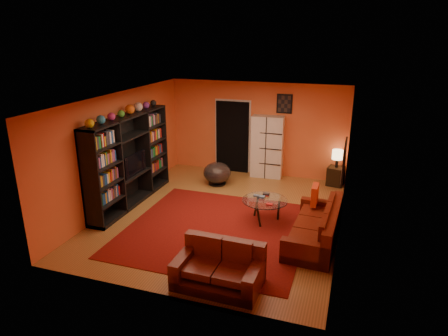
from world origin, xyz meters
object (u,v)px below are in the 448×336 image
(tv, at_px, (132,164))
(coffee_table, at_px, (265,202))
(loveseat, at_px, (220,267))
(sofa, at_px, (318,228))
(table_lamp, at_px, (338,155))
(side_table, at_px, (336,176))
(storage_cabinet, at_px, (267,147))
(bowl_chair, at_px, (217,173))
(entertainment_unit, at_px, (130,160))

(tv, distance_m, coffee_table, 3.22)
(tv, distance_m, loveseat, 3.92)
(sofa, xyz_separation_m, table_lamp, (0.11, 3.24, 0.54))
(coffee_table, height_order, side_table, side_table)
(tv, relative_size, storage_cabinet, 0.51)
(tv, height_order, table_lamp, tv)
(sofa, bearing_deg, bowl_chair, 143.93)
(coffee_table, relative_size, bowl_chair, 1.32)
(coffee_table, xyz_separation_m, side_table, (1.30, 2.71, -0.19))
(coffee_table, distance_m, table_lamp, 3.03)
(entertainment_unit, distance_m, tv, 0.09)
(bowl_chair, bearing_deg, sofa, -38.55)
(side_table, bearing_deg, entertainment_unit, -149.06)
(sofa, height_order, table_lamp, table_lamp)
(table_lamp, bearing_deg, tv, -148.76)
(loveseat, bearing_deg, bowl_chair, 21.20)
(tv, height_order, side_table, tv)
(sofa, distance_m, table_lamp, 3.29)
(entertainment_unit, distance_m, side_table, 5.34)
(coffee_table, xyz_separation_m, bowl_chair, (-1.70, 1.77, -0.12))
(sofa, distance_m, side_table, 3.24)
(table_lamp, bearing_deg, side_table, 0.00)
(storage_cabinet, height_order, table_lamp, storage_cabinet)
(bowl_chair, bearing_deg, coffee_table, -46.10)
(coffee_table, height_order, bowl_chair, bowl_chair)
(coffee_table, height_order, table_lamp, table_lamp)
(sofa, distance_m, loveseat, 2.33)
(table_lamp, bearing_deg, storage_cabinet, 177.37)
(sofa, relative_size, bowl_chair, 2.90)
(sofa, height_order, storage_cabinet, storage_cabinet)
(coffee_table, relative_size, side_table, 1.94)
(sofa, height_order, loveseat, same)
(bowl_chair, xyz_separation_m, table_lamp, (3.00, 0.94, 0.51))
(coffee_table, bearing_deg, tv, -179.86)
(loveseat, xyz_separation_m, storage_cabinet, (-0.42, 5.22, 0.58))
(loveseat, xyz_separation_m, bowl_chair, (-1.53, 4.20, 0.03))
(sofa, xyz_separation_m, loveseat, (-1.36, -1.90, 0.00))
(side_table, xyz_separation_m, table_lamp, (0.00, 0.00, 0.58))
(sofa, height_order, bowl_chair, sofa)
(entertainment_unit, bearing_deg, storage_cabinet, 46.77)
(tv, xyz_separation_m, table_lamp, (4.47, 2.71, -0.14))
(loveseat, distance_m, side_table, 5.34)
(table_lamp, bearing_deg, coffee_table, -115.67)
(entertainment_unit, height_order, storage_cabinet, entertainment_unit)
(entertainment_unit, distance_m, coffee_table, 3.28)
(sofa, distance_m, bowl_chair, 3.69)
(sofa, relative_size, storage_cabinet, 1.24)
(tv, distance_m, bowl_chair, 2.40)
(entertainment_unit, distance_m, bowl_chair, 2.45)
(loveseat, relative_size, coffee_table, 1.43)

